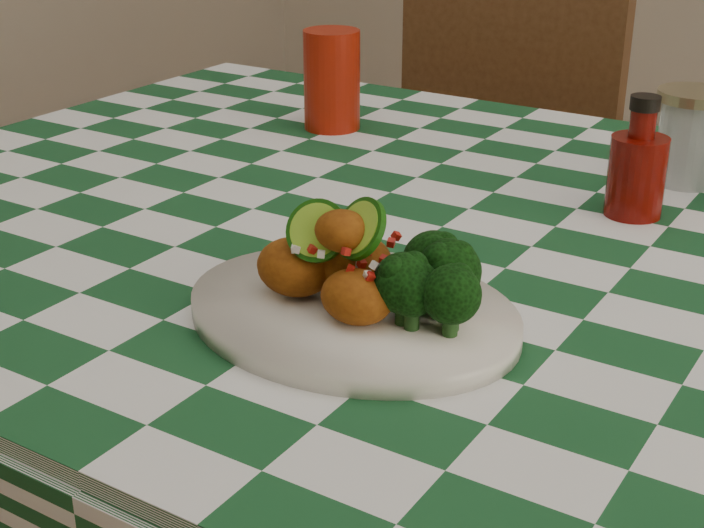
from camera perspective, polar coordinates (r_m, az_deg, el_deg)
The scene contains 7 objects.
plate at distance 0.84m, azimuth -0.00°, elevation -2.87°, with size 0.30×0.23×0.02m, color silver, non-canonical shape.
fried_chicken_pile at distance 0.82m, azimuth -0.27°, elevation 0.38°, with size 0.13×0.10×0.08m, color #8D450D, non-canonical shape.
broccoli_side at distance 0.80m, azimuth 5.03°, elevation -1.25°, with size 0.08×0.08×0.06m, color black, non-canonical shape.
red_tumbler at distance 1.40m, azimuth -1.18°, elevation 10.66°, with size 0.08×0.08×0.14m, color #991808.
ketchup_bottle at distance 1.11m, azimuth 16.34°, elevation 6.01°, with size 0.06×0.06×0.13m, color #5C0904, non-canonical shape.
mason_jar at distance 1.24m, azimuth 19.12°, elevation 6.98°, with size 0.09×0.09×0.11m, color #B2BCBA, non-canonical shape.
wooden_chair_left at distance 1.86m, azimuth 5.99°, elevation 2.50°, with size 0.46×0.48×1.00m, color #472814, non-canonical shape.
Camera 1 is at (0.34, -0.88, 1.17)m, focal length 50.00 mm.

